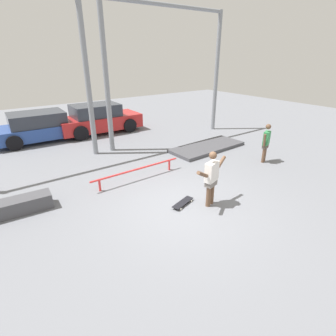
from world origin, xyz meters
The scene contains 10 objects.
ground_plane centered at (0.00, 0.00, 0.00)m, with size 36.00×36.00×0.00m, color slate.
skateboarder centered at (0.64, -0.29, 0.83)m, with size 1.34×0.47×1.52m.
skateboard centered at (0.05, 0.13, 0.06)m, with size 0.78×0.43×0.08m.
grind_box centered at (-3.78, 2.28, 0.19)m, with size 1.96×0.50×0.39m, color #47474C.
manual_pad centered at (3.76, 3.10, 0.07)m, with size 3.34×1.37×0.14m, color #47474C.
grind_rail centered at (-0.18, 2.19, 0.32)m, with size 3.14×0.13×0.39m.
canopy_support_right centered at (3.31, 5.30, 3.49)m, with size 6.08×0.20×5.62m.
parked_car_blue centered at (-1.69, 8.51, 0.64)m, with size 4.28×2.06×1.32m.
parked_car_red centered at (1.00, 8.25, 0.70)m, with size 4.13×1.96×1.45m.
bystander centered at (4.44, 0.77, 0.80)m, with size 0.62×0.29×1.45m.
Camera 1 is at (-3.82, -4.60, 3.75)m, focal length 28.00 mm.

